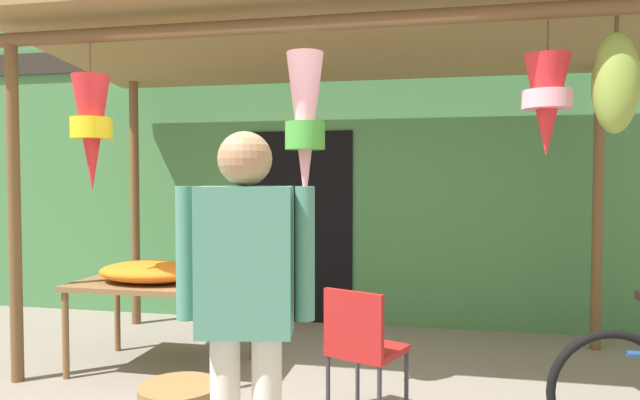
% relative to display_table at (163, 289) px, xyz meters
% --- Properties ---
extents(shop_facade, '(9.46, 0.29, 4.54)m').
position_rel_display_table_xyz_m(shop_facade, '(1.10, 1.80, 1.63)').
color(shop_facade, '#47844C').
rests_on(shop_facade, ground_plane).
extents(market_stall_canopy, '(4.94, 2.22, 2.81)m').
position_rel_display_table_xyz_m(market_stall_canopy, '(1.31, 0.27, 1.83)').
color(market_stall_canopy, brown).
rests_on(market_stall_canopy, ground_plane).
extents(display_table, '(1.34, 0.81, 0.70)m').
position_rel_display_table_xyz_m(display_table, '(0.00, 0.00, 0.00)').
color(display_table, brown).
rests_on(display_table, ground_plane).
extents(flower_heap_on_table, '(0.81, 0.57, 0.16)m').
position_rel_display_table_xyz_m(flower_heap_on_table, '(-0.06, -0.08, 0.15)').
color(flower_heap_on_table, orange).
rests_on(flower_heap_on_table, display_table).
extents(folding_chair, '(0.52, 0.52, 0.84)m').
position_rel_display_table_xyz_m(folding_chair, '(1.67, -0.69, -0.14)').
color(folding_chair, '#AD1E1E').
rests_on(folding_chair, ground_plane).
extents(shopper_by_bananas, '(0.59, 0.29, 1.71)m').
position_rel_display_table_xyz_m(shopper_by_bananas, '(1.32, -1.83, 0.38)').
color(shopper_by_bananas, silver).
rests_on(shopper_by_bananas, ground_plane).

